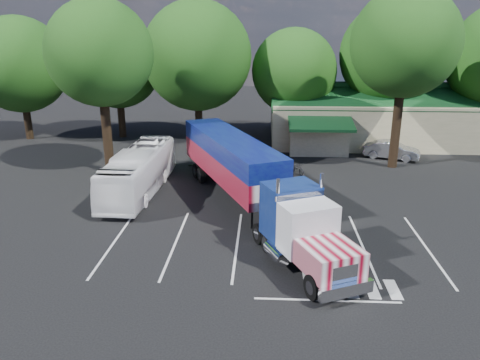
# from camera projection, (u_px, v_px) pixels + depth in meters

# --- Properties ---
(ground) EXTENTS (120.00, 120.00, 0.00)m
(ground) POSITION_uv_depth(u_px,v_px,m) (243.00, 202.00, 29.75)
(ground) COLOR black
(ground) RESTS_ON ground
(event_hall) EXTENTS (24.20, 14.12, 5.55)m
(event_hall) POSITION_uv_depth(u_px,v_px,m) (393.00, 118.00, 45.23)
(event_hall) COLOR beige
(event_hall) RESTS_ON ground
(tree_row_a) EXTENTS (9.00, 9.00, 11.68)m
(tree_row_a) POSITION_uv_depth(u_px,v_px,m) (20.00, 65.00, 44.26)
(tree_row_a) COLOR black
(tree_row_a) RESTS_ON ground
(tree_row_b) EXTENTS (8.40, 8.40, 11.35)m
(tree_row_b) POSITION_uv_depth(u_px,v_px,m) (117.00, 64.00, 45.04)
(tree_row_b) COLOR black
(tree_row_b) RESTS_ON ground
(tree_row_c) EXTENTS (10.00, 10.00, 13.05)m
(tree_row_c) POSITION_uv_depth(u_px,v_px,m) (197.00, 56.00, 42.83)
(tree_row_c) COLOR black
(tree_row_c) RESTS_ON ground
(tree_row_d) EXTENTS (8.00, 8.00, 10.60)m
(tree_row_d) POSITION_uv_depth(u_px,v_px,m) (294.00, 71.00, 44.06)
(tree_row_d) COLOR black
(tree_row_d) RESTS_ON ground
(tree_row_e) EXTENTS (9.60, 9.60, 12.90)m
(tree_row_e) POSITION_uv_depth(u_px,v_px,m) (391.00, 55.00, 43.61)
(tree_row_e) COLOR black
(tree_row_e) RESTS_ON ground
(tree_near_left) EXTENTS (7.60, 7.60, 12.65)m
(tree_near_left) POSITION_uv_depth(u_px,v_px,m) (100.00, 53.00, 33.20)
(tree_near_left) COLOR black
(tree_near_left) RESTS_ON ground
(tree_near_right) EXTENTS (8.00, 8.00, 13.50)m
(tree_near_right) POSITION_uv_depth(u_px,v_px,m) (405.00, 43.00, 34.24)
(tree_near_right) COLOR black
(tree_near_right) RESTS_ON ground
(semi_truck) EXTENTS (10.42, 19.27, 4.20)m
(semi_truck) POSITION_uv_depth(u_px,v_px,m) (246.00, 173.00, 27.77)
(semi_truck) COLOR black
(semi_truck) RESTS_ON ground
(woman) EXTENTS (0.72, 0.81, 1.87)m
(woman) POSITION_uv_depth(u_px,v_px,m) (269.00, 228.00, 23.69)
(woman) COLOR black
(woman) RESTS_ON ground
(bicycle) EXTENTS (1.41, 1.75, 0.89)m
(bicycle) POSITION_uv_depth(u_px,v_px,m) (297.00, 168.00, 35.40)
(bicycle) COLOR black
(bicycle) RESTS_ON ground
(tour_bus) EXTENTS (2.86, 10.69, 2.95)m
(tour_bus) POSITION_uv_depth(u_px,v_px,m) (139.00, 171.00, 31.12)
(tour_bus) COLOR white
(tour_bus) RESTS_ON ground
(silver_sedan) EXTENTS (4.78, 3.13, 1.49)m
(silver_sedan) POSITION_uv_depth(u_px,v_px,m) (392.00, 150.00, 39.24)
(silver_sedan) COLOR #A3A5AB
(silver_sedan) RESTS_ON ground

